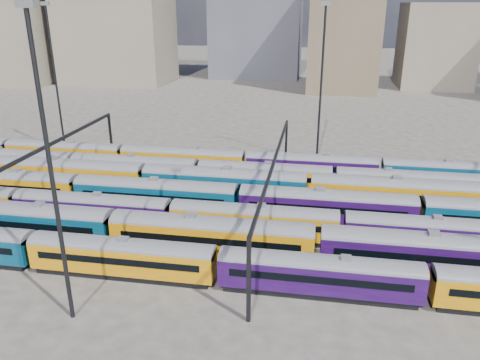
% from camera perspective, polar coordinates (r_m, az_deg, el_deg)
% --- Properties ---
extents(ground, '(500.00, 500.00, 0.00)m').
position_cam_1_polar(ground, '(60.21, -5.53, -4.22)').
color(ground, '#413B37').
rests_on(ground, ground).
extents(rake_0, '(113.67, 2.77, 4.66)m').
position_cam_1_polar(rake_0, '(44.82, -2.79, -9.94)').
color(rake_0, black).
rests_on(rake_0, ground).
extents(rake_1, '(131.06, 3.19, 5.39)m').
position_cam_1_polar(rake_1, '(48.16, 9.45, -7.38)').
color(rake_1, black).
rests_on(rake_1, ground).
extents(rake_2, '(97.33, 2.85, 4.79)m').
position_cam_1_polar(rake_2, '(58.86, -17.57, -3.06)').
color(rake_2, black).
rests_on(rake_2, ground).
extents(rake_3, '(149.71, 3.13, 5.27)m').
position_cam_1_polar(rake_3, '(60.57, -10.23, -1.46)').
color(rake_3, black).
rests_on(rake_3, ground).
extents(rake_4, '(134.94, 3.29, 5.55)m').
position_cam_1_polar(rake_4, '(66.02, -11.59, 0.47)').
color(rake_4, black).
rests_on(rake_4, ground).
extents(rake_5, '(97.44, 2.86, 4.80)m').
position_cam_1_polar(rake_5, '(71.77, -12.75, 1.69)').
color(rake_5, black).
rests_on(rake_5, ground).
extents(rake_6, '(139.98, 2.93, 4.92)m').
position_cam_1_polar(rake_6, '(74.25, -7.01, 2.75)').
color(rake_6, black).
rests_on(rake_6, ground).
extents(gantry_1, '(0.35, 40.35, 8.03)m').
position_cam_1_polar(gantry_1, '(65.74, -22.86, 2.71)').
color(gantry_1, black).
rests_on(gantry_1, ground).
extents(gantry_2, '(0.35, 40.35, 8.03)m').
position_cam_1_polar(gantry_2, '(55.97, 4.17, 1.36)').
color(gantry_2, black).
rests_on(gantry_2, ground).
extents(mast_1, '(1.40, 0.50, 25.60)m').
position_cam_1_polar(mast_1, '(87.77, -21.64, 11.89)').
color(mast_1, black).
rests_on(mast_1, ground).
extents(mast_2, '(1.40, 0.50, 25.60)m').
position_cam_1_polar(mast_2, '(38.18, -22.19, 1.91)').
color(mast_2, black).
rests_on(mast_2, ground).
extents(mast_3, '(1.40, 0.50, 25.60)m').
position_cam_1_polar(mast_3, '(77.44, 9.90, 12.01)').
color(mast_3, black).
rests_on(mast_3, ground).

